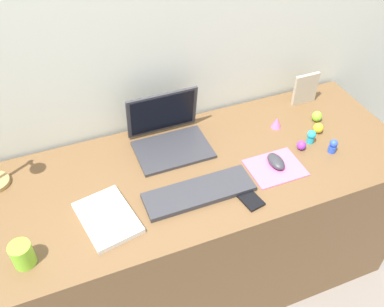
# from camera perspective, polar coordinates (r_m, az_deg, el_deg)

# --- Properties ---
(ground_plane) EXTENTS (6.00, 6.00, 0.00)m
(ground_plane) POSITION_cam_1_polar(r_m,az_deg,el_deg) (2.24, 0.50, -15.76)
(ground_plane) COLOR slate
(back_wall) EXTENTS (2.95, 0.05, 1.42)m
(back_wall) POSITION_cam_1_polar(r_m,az_deg,el_deg) (1.94, -3.51, 4.38)
(back_wall) COLOR beige
(back_wall) RESTS_ON ground_plane
(desk) EXTENTS (1.75, 0.66, 0.74)m
(desk) POSITION_cam_1_polar(r_m,az_deg,el_deg) (1.93, 0.56, -9.97)
(desk) COLOR brown
(desk) RESTS_ON ground_plane
(laptop) EXTENTS (0.30, 0.24, 0.21)m
(laptop) POSITION_cam_1_polar(r_m,az_deg,el_deg) (1.74, -3.22, 2.75)
(laptop) COLOR #333338
(laptop) RESTS_ON desk
(keyboard) EXTENTS (0.41, 0.13, 0.02)m
(keyboard) POSITION_cam_1_polar(r_m,az_deg,el_deg) (1.56, 0.95, -5.21)
(keyboard) COLOR #333338
(keyboard) RESTS_ON desk
(mousepad) EXTENTS (0.21, 0.17, 0.00)m
(mousepad) POSITION_cam_1_polar(r_m,az_deg,el_deg) (1.69, 11.13, -1.88)
(mousepad) COLOR pink
(mousepad) RESTS_ON desk
(mouse) EXTENTS (0.06, 0.10, 0.03)m
(mouse) POSITION_cam_1_polar(r_m,az_deg,el_deg) (1.69, 11.21, -1.04)
(mouse) COLOR #333338
(mouse) RESTS_ON mousepad
(cell_phone) EXTENTS (0.09, 0.14, 0.01)m
(cell_phone) POSITION_cam_1_polar(r_m,az_deg,el_deg) (1.56, 7.47, -5.77)
(cell_phone) COLOR black
(cell_phone) RESTS_ON desk
(notebook_pad) EXTENTS (0.21, 0.27, 0.02)m
(notebook_pad) POSITION_cam_1_polar(r_m,az_deg,el_deg) (1.51, -11.29, -8.47)
(notebook_pad) COLOR silver
(notebook_pad) RESTS_ON desk
(picture_frame) EXTENTS (0.12, 0.02, 0.15)m
(picture_frame) POSITION_cam_1_polar(r_m,az_deg,el_deg) (2.03, 15.00, 8.38)
(picture_frame) COLOR #B2A58C
(picture_frame) RESTS_ON desk
(coffee_mug) EXTENTS (0.07, 0.07, 0.09)m
(coffee_mug) POSITION_cam_1_polar(r_m,az_deg,el_deg) (1.45, -21.84, -12.49)
(coffee_mug) COLOR #8CDB33
(coffee_mug) RESTS_ON desk
(toy_figurine_lime) EXTENTS (0.04, 0.04, 0.05)m
(toy_figurine_lime) POSITION_cam_1_polar(r_m,az_deg,el_deg) (1.95, 16.44, 4.81)
(toy_figurine_lime) COLOR #8CDB33
(toy_figurine_lime) RESTS_ON desk
(toy_figurine_yellow) EXTENTS (0.04, 0.04, 0.05)m
(toy_figurine_yellow) POSITION_cam_1_polar(r_m,az_deg,el_deg) (1.89, 16.60, 3.30)
(toy_figurine_yellow) COLOR yellow
(toy_figurine_yellow) RESTS_ON desk
(toy_figurine_purple) EXTENTS (0.04, 0.04, 0.04)m
(toy_figurine_purple) POSITION_cam_1_polar(r_m,az_deg,el_deg) (1.79, 14.49, 1.07)
(toy_figurine_purple) COLOR purple
(toy_figurine_purple) RESTS_ON desk
(toy_figurine_cyan) EXTENTS (0.04, 0.04, 0.06)m
(toy_figurine_cyan) POSITION_cam_1_polar(r_m,az_deg,el_deg) (1.82, 15.72, 2.26)
(toy_figurine_cyan) COLOR #28B7CC
(toy_figurine_cyan) RESTS_ON desk
(toy_figurine_blue) EXTENTS (0.03, 0.03, 0.06)m
(toy_figurine_blue) POSITION_cam_1_polar(r_m,az_deg,el_deg) (1.80, 18.42, 0.97)
(toy_figurine_blue) COLOR blue
(toy_figurine_blue) RESTS_ON desk
(toy_figurine_pink) EXTENTS (0.04, 0.04, 0.05)m
(toy_figurine_pink) POSITION_cam_1_polar(r_m,az_deg,el_deg) (1.88, 11.29, 4.10)
(toy_figurine_pink) COLOR pink
(toy_figurine_pink) RESTS_ON desk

